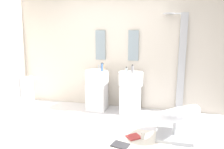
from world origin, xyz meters
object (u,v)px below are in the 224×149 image
soap_bottle_grey (132,69)px  magazine_red (134,137)px  pedestal_sink_right (131,90)px  pedestal_sink_left (97,88)px  soap_bottle_clear (126,70)px  lounge_chair (175,117)px  shower_column (181,62)px  soap_bottle_blue (102,67)px  coffee_mug (143,135)px  magazine_charcoal (120,145)px  towel_rack (28,92)px  soap_bottle_amber (103,67)px

soap_bottle_grey → magazine_red: bearing=-79.3°
magazine_red → pedestal_sink_right: bearing=63.2°
pedestal_sink_left → soap_bottle_clear: bearing=-12.5°
lounge_chair → soap_bottle_clear: 1.35m
shower_column → lounge_chair: size_ratio=1.86×
shower_column → soap_bottle_blue: bearing=-169.9°
pedestal_sink_left → coffee_mug: (1.11, -1.12, -0.42)m
shower_column → coffee_mug: bearing=-114.1°
lounge_chair → magazine_charcoal: size_ratio=4.40×
pedestal_sink_right → pedestal_sink_left: bearing=180.0°
pedestal_sink_left → towel_rack: 1.44m
pedestal_sink_left → lounge_chair: 1.86m
pedestal_sink_left → soap_bottle_grey: bearing=-10.9°
pedestal_sink_left → pedestal_sink_right: size_ratio=1.00×
lounge_chair → towel_rack: (-2.56, -0.11, 0.28)m
shower_column → towel_rack: 3.01m
towel_rack → soap_bottle_clear: soap_bottle_clear is taller
coffee_mug → soap_bottle_clear: size_ratio=0.85×
pedestal_sink_right → soap_bottle_blue: soap_bottle_blue is taller
towel_rack → soap_bottle_grey: bearing=27.3°
pedestal_sink_left → lounge_chair: bearing=-30.7°
magazine_red → soap_bottle_grey: 1.35m
pedestal_sink_left → soap_bottle_amber: (0.15, -0.01, 0.46)m
soap_bottle_clear → magazine_red: bearing=-72.6°
shower_column → soap_bottle_clear: 1.13m
towel_rack → pedestal_sink_left: bearing=47.7°
shower_column → pedestal_sink_right: bearing=-166.2°
magazine_red → shower_column: bearing=22.3°
coffee_mug → soap_bottle_grey: 1.35m
pedestal_sink_left → soap_bottle_blue: size_ratio=5.35×
shower_column → soap_bottle_grey: size_ratio=11.47×
magazine_red → soap_bottle_clear: (-0.30, 0.96, 0.91)m
towel_rack → soap_bottle_amber: size_ratio=5.78×
pedestal_sink_right → coffee_mug: bearing=-71.2°
pedestal_sink_left → soap_bottle_grey: 0.93m
lounge_chair → coffee_mug: bearing=-160.8°
soap_bottle_amber → lounge_chair: bearing=-32.9°
pedestal_sink_right → lounge_chair: 1.29m
lounge_chair → magazine_red: 0.73m
pedestal_sink_right → soap_bottle_blue: bearing=-176.1°
pedestal_sink_left → magazine_red: pedestal_sink_left is taller
soap_bottle_amber → magazine_red: bearing=-53.3°
pedestal_sink_left → soap_bottle_clear: 0.82m
pedestal_sink_left → magazine_charcoal: bearing=-60.0°
shower_column → magazine_red: shower_column is taller
lounge_chair → coffee_mug: size_ratio=10.07×
towel_rack → magazine_red: towel_rack is taller
soap_bottle_amber → soap_bottle_blue: bearing=-123.4°
pedestal_sink_left → soap_bottle_amber: bearing=-4.6°
pedestal_sink_right → shower_column: size_ratio=0.47×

